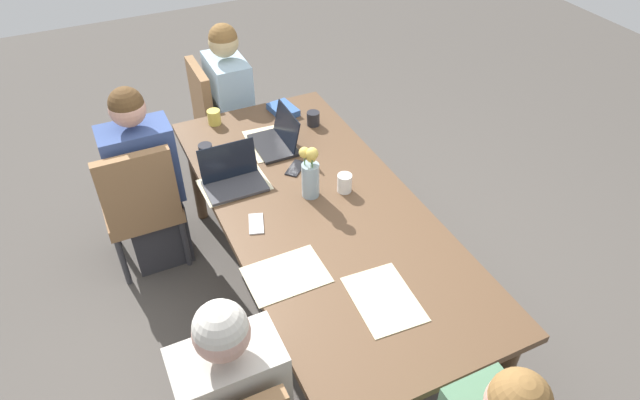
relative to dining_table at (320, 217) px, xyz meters
The scene contains 20 objects.
ground_plane 0.66m from the dining_table, ahead, with size 10.00×10.00×0.00m, color #4C4742.
dining_table is the anchor object (origin of this frame).
chair_near_left_near 1.12m from the dining_table, 132.34° to the right, with size 0.44×0.44×0.90m.
person_near_left_near 1.13m from the dining_table, 137.24° to the right, with size 0.36×0.40×1.19m.
chair_head_left_right_near 1.50m from the dining_table, behind, with size 0.44×0.44×0.90m.
person_head_left_right_near 1.44m from the dining_table, behind, with size 0.40×0.36×1.19m.
flower_vase 0.24m from the dining_table, behind, with size 0.10×0.10×0.31m.
placemat_near_left_near 0.51m from the dining_table, 137.30° to the right, with size 0.36×0.26×0.00m, color beige.
placemat_near_left_mid 0.50m from the dining_table, 43.16° to the right, with size 0.36×0.26×0.00m, color beige.
placemat_head_right_left_far 0.68m from the dining_table, ahead, with size 0.36×0.26×0.00m, color beige.
placemat_head_left_right_near 0.67m from the dining_table, behind, with size 0.36×0.26×0.00m, color beige.
laptop_near_left_near 0.52m from the dining_table, 137.31° to the right, with size 0.22×0.32×0.21m.
laptop_head_left_right_near 0.64m from the dining_table, behind, with size 0.32×0.22×0.21m.
coffee_mug_near_left 0.23m from the dining_table, 111.88° to the left, with size 0.08×0.08×0.10m, color white.
coffee_mug_near_right 0.81m from the dining_table, 149.77° to the right, with size 0.08×0.08×0.08m, color #232328.
coffee_mug_centre_left 1.06m from the dining_table, 166.22° to the right, with size 0.08×0.08×0.09m, color #DBC64C.
coffee_mug_centre_right 0.82m from the dining_table, 157.79° to the left, with size 0.08×0.08×0.09m, color #232328.
book_red_cover 0.99m from the dining_table, 168.82° to the left, with size 0.20×0.14×0.04m, color #335693.
phone_black 0.37m from the dining_table, behind, with size 0.15×0.07×0.01m, color black.
phone_silver 0.35m from the dining_table, 92.99° to the right, with size 0.15×0.07×0.01m, color silver.
Camera 1 is at (1.99, -0.94, 2.60)m, focal length 31.33 mm.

